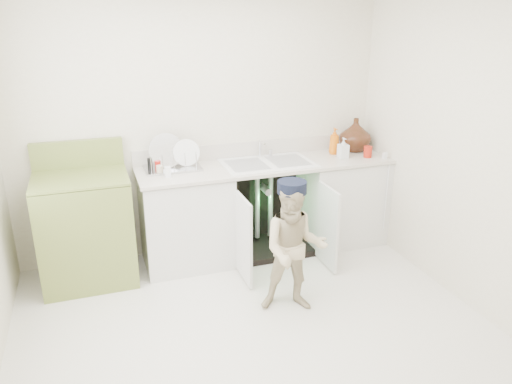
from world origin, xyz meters
The scene contains 5 objects.
ground centered at (0.00, 0.00, 0.00)m, with size 3.50×3.50×0.00m, color beige.
room_shell centered at (0.00, 0.00, 1.25)m, with size 6.00×5.50×1.26m.
counter_run centered at (0.58, 1.21, 0.48)m, with size 2.44×1.02×1.24m.
avocado_stove centered at (-1.13, 1.18, 0.49)m, with size 0.77×0.65×1.20m.
repair_worker centered at (0.39, 0.16, 0.54)m, with size 0.61×0.98×1.07m.
Camera 1 is at (-1.02, -3.02, 2.25)m, focal length 35.00 mm.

